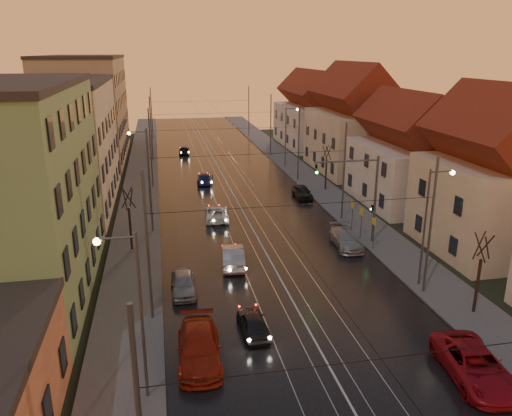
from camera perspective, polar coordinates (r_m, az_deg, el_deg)
ground at (r=24.28m, az=10.50°, el=-20.95°), size 160.00×160.00×0.00m
road at (r=59.90m, az=-3.43°, el=3.03°), size 16.00×120.00×0.04m
sidewalk_left at (r=59.44m, az=-13.03°, el=2.54°), size 4.00×120.00×0.15m
sidewalk_right at (r=61.96m, az=5.79°, el=3.51°), size 4.00×120.00×0.15m
tram_rail_0 at (r=59.65m, az=-5.52°, el=2.95°), size 0.06×120.00×0.03m
tram_rail_1 at (r=59.80m, az=-4.16°, el=3.02°), size 0.06×120.00×0.03m
tram_rail_2 at (r=60.00m, az=-2.70°, el=3.10°), size 0.06×120.00×0.03m
tram_rail_3 at (r=60.21m, az=-1.35°, el=3.17°), size 0.06×120.00×0.03m
apartment_left_2 at (r=53.19m, az=-21.76°, el=6.56°), size 10.00×20.00×12.00m
apartment_left_3 at (r=76.55m, az=-18.77°, el=10.63°), size 10.00×24.00×14.00m
house_right_1 at (r=41.89m, az=25.36°, el=2.65°), size 8.67×10.20×10.80m
house_right_2 at (r=52.77m, az=17.07°, el=5.45°), size 9.18×12.24×9.20m
house_right_3 at (r=65.97m, az=11.09°, el=9.20°), size 9.18×14.28×11.50m
house_right_4 at (r=82.87m, az=6.39°, el=10.54°), size 9.18×16.32×10.00m
catenary_pole_l_1 at (r=28.51m, az=-12.27°, el=-4.48°), size 0.16×0.16×9.00m
catenary_pole_r_1 at (r=32.80m, az=19.30°, el=-2.15°), size 0.16×0.16×9.00m
catenary_pole_l_2 at (r=42.81m, az=-12.06°, el=2.95°), size 0.16×0.16×9.00m
catenary_pole_r_2 at (r=45.78m, az=10.02°, el=4.02°), size 0.16×0.16×9.00m
catenary_pole_l_3 at (r=57.47m, az=-11.95°, el=6.64°), size 0.16×0.16×9.00m
catenary_pole_r_3 at (r=59.71m, az=4.90°, el=7.35°), size 0.16×0.16×9.00m
catenary_pole_l_4 at (r=72.27m, az=-11.89°, el=8.82°), size 0.16×0.16×9.00m
catenary_pole_r_4 at (r=74.06m, az=1.70°, el=9.38°), size 0.16×0.16×9.00m
catenary_pole_l_5 at (r=90.11m, az=-11.84°, el=10.49°), size 0.16×0.16×9.00m
catenary_pole_r_5 at (r=91.56m, az=-0.83°, el=10.95°), size 0.16×0.16×9.00m
street_lamp_0 at (r=22.01m, az=-13.87°, el=-10.36°), size 1.75×0.32×8.00m
street_lamp_1 at (r=33.74m, az=19.28°, el=-0.91°), size 1.75×0.32×8.00m
street_lamp_2 at (r=48.58m, az=-12.63°, el=5.10°), size 1.75×0.32×8.00m
street_lamp_3 at (r=66.44m, az=3.67°, el=8.75°), size 1.75×0.32×8.00m
traffic_light_mast at (r=40.15m, az=12.24°, el=2.13°), size 5.30×0.32×7.20m
bare_tree_0 at (r=39.61m, az=-14.22°, el=-1.43°), size 1.09×1.09×5.11m
bare_tree_1 at (r=32.05m, az=24.10°, el=-7.07°), size 1.09×1.09×5.11m
bare_tree_2 at (r=55.98m, az=8.02°, el=4.45°), size 1.09×1.09×5.11m
driving_car_0 at (r=28.30m, az=-0.32°, el=-13.01°), size 1.52×3.63×1.23m
driving_car_1 at (r=36.42m, az=-2.63°, el=-5.52°), size 2.04×4.62×1.48m
driving_car_2 at (r=46.27m, az=-4.51°, el=-0.62°), size 2.40×4.60×1.24m
driving_car_3 at (r=59.21m, az=-5.84°, el=3.40°), size 2.34×4.52×1.25m
driving_car_4 at (r=76.47m, az=-8.21°, el=6.55°), size 1.79×3.94×1.31m
parked_left_2 at (r=26.17m, az=-6.51°, el=-15.53°), size 2.40×5.36×1.53m
parked_left_3 at (r=32.87m, az=-8.32°, el=-8.51°), size 1.57×3.89×1.33m
parked_right_0 at (r=26.89m, az=23.70°, el=-16.09°), size 3.17×5.73×1.52m
parked_right_1 at (r=40.50m, az=10.27°, el=-3.44°), size 2.35×4.88×1.37m
parked_right_2 at (r=53.15m, az=5.30°, el=1.84°), size 1.64×4.00×1.36m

